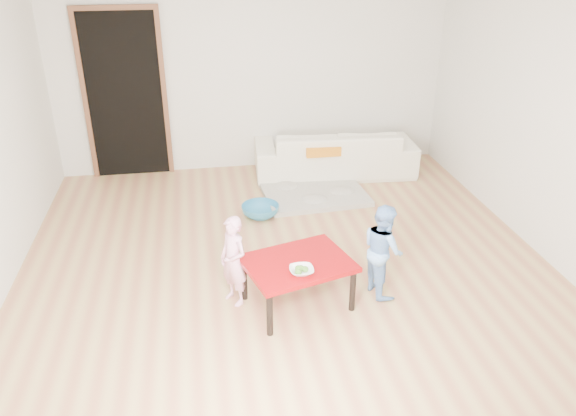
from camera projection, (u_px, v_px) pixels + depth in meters
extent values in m
cube|color=#B0704B|center=(285.00, 259.00, 5.46)|extent=(5.00, 5.00, 0.01)
cube|color=silver|center=(253.00, 69.00, 7.10)|extent=(5.00, 0.02, 2.60)
cube|color=silver|center=(547.00, 117.00, 5.26)|extent=(0.02, 5.00, 2.60)
imported|color=white|center=(334.00, 151.00, 7.29)|extent=(2.10, 0.94, 0.60)
cube|color=orange|center=(321.00, 148.00, 6.98)|extent=(0.43, 0.38, 0.11)
imported|color=white|center=(302.00, 271.00, 4.44)|extent=(0.19, 0.19, 0.05)
imported|color=pink|center=(233.00, 261.00, 4.67)|extent=(0.32, 0.35, 0.80)
imported|color=#6893F1|center=(383.00, 250.00, 4.80)|extent=(0.38, 0.45, 0.84)
imported|color=teal|center=(260.00, 211.00, 6.26)|extent=(0.42, 0.42, 0.13)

